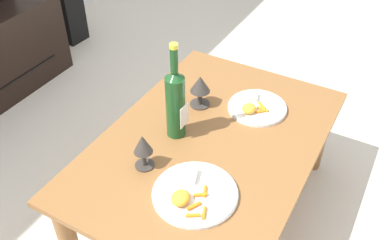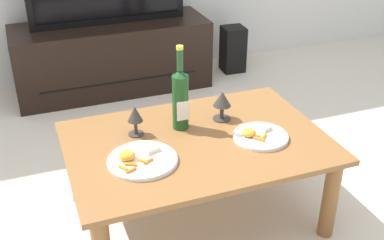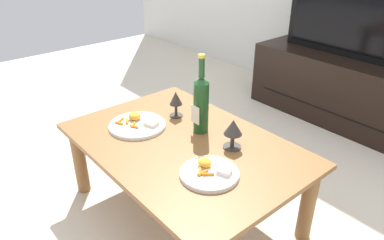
{
  "view_description": "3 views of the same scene",
  "coord_description": "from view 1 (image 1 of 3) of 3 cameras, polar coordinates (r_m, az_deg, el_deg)",
  "views": [
    {
      "loc": [
        -1.12,
        -0.54,
        1.53
      ],
      "look_at": [
        -0.04,
        0.06,
        0.52
      ],
      "focal_mm": 40.37,
      "sensor_mm": 36.0,
      "label": 1
    },
    {
      "loc": [
        -0.67,
        -1.72,
        1.52
      ],
      "look_at": [
        0.01,
        0.08,
        0.48
      ],
      "focal_mm": 45.43,
      "sensor_mm": 36.0,
      "label": 2
    },
    {
      "loc": [
        1.15,
        -0.92,
        1.31
      ],
      "look_at": [
        -0.02,
        0.07,
        0.51
      ],
      "focal_mm": 33.92,
      "sensor_mm": 36.0,
      "label": 3
    }
  ],
  "objects": [
    {
      "name": "goblet_left",
      "position": [
        1.51,
        -6.51,
        -3.45
      ],
      "size": [
        0.07,
        0.07,
        0.14
      ],
      "color": "#38332D",
      "rests_on": "dining_table"
    },
    {
      "name": "ground_plane",
      "position": [
        1.97,
        2.08,
        -11.83
      ],
      "size": [
        6.4,
        6.4,
        0.0
      ],
      "primitive_type": "plane",
      "color": "beige"
    },
    {
      "name": "floor_speaker",
      "position": [
        3.26,
        -16.0,
        13.05
      ],
      "size": [
        0.18,
        0.18,
        0.36
      ],
      "primitive_type": "cube",
      "rotation": [
        0.0,
        0.0,
        -0.05
      ],
      "color": "black",
      "rests_on": "ground_plane"
    },
    {
      "name": "wine_bottle",
      "position": [
        1.6,
        -2.21,
        2.46
      ],
      "size": [
        0.07,
        0.08,
        0.4
      ],
      "color": "#19471E",
      "rests_on": "dining_table"
    },
    {
      "name": "goblet_right",
      "position": [
        1.79,
        1.09,
        4.53
      ],
      "size": [
        0.08,
        0.08,
        0.14
      ],
      "color": "#38332D",
      "rests_on": "dining_table"
    },
    {
      "name": "dinner_plate_right",
      "position": [
        1.83,
        8.52,
        1.7
      ],
      "size": [
        0.25,
        0.25,
        0.05
      ],
      "color": "white",
      "rests_on": "dining_table"
    },
    {
      "name": "dinner_plate_left",
      "position": [
        1.46,
        0.25,
        -9.63
      ],
      "size": [
        0.29,
        0.29,
        0.05
      ],
      "color": "white",
      "rests_on": "dining_table"
    },
    {
      "name": "dining_table",
      "position": [
        1.71,
        2.36,
        -4.34
      ],
      "size": [
        1.14,
        0.78,
        0.42
      ],
      "color": "brown",
      "rests_on": "ground_plane"
    }
  ]
}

